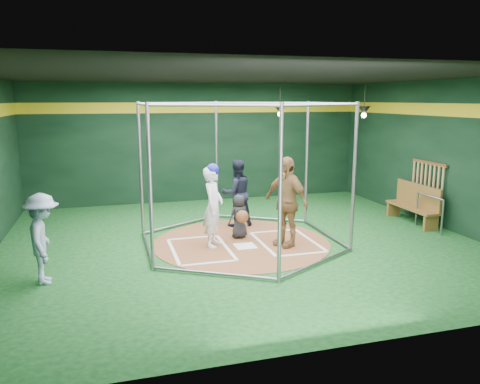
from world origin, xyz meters
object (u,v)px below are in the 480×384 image
object	(u,v)px
visitor_leopard	(286,202)
umpire	(237,193)
dugout_bench	(415,203)
batter_figure	(213,205)

from	to	relation	value
visitor_leopard	umpire	world-z (taller)	visitor_leopard
visitor_leopard	dugout_bench	size ratio (longest dim) A/B	1.12
umpire	batter_figure	bearing A→B (deg)	52.56
dugout_bench	batter_figure	bearing A→B (deg)	-174.47
batter_figure	umpire	world-z (taller)	batter_figure
visitor_leopard	dugout_bench	xyz separation A→B (m)	(3.78, 0.88, -0.45)
visitor_leopard	umpire	bearing A→B (deg)	170.47
visitor_leopard	umpire	distance (m)	1.88
umpire	visitor_leopard	bearing A→B (deg)	102.81
dugout_bench	umpire	bearing A→B (deg)	168.29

